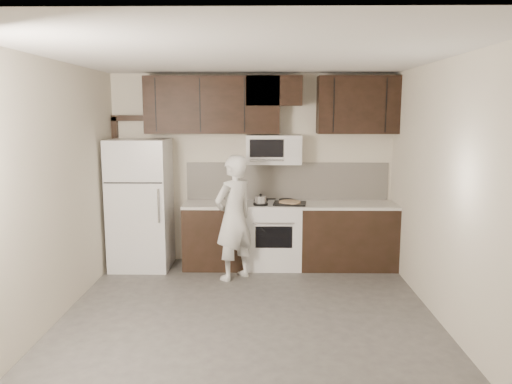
{
  "coord_description": "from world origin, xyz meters",
  "views": [
    {
      "loc": [
        0.16,
        -4.9,
        2.17
      ],
      "look_at": [
        0.07,
        0.9,
        1.23
      ],
      "focal_mm": 35.0,
      "sensor_mm": 36.0,
      "label": 1
    }
  ],
  "objects_px": {
    "microwave": "(274,149)",
    "refrigerator": "(141,204)",
    "stove": "(273,235)",
    "person": "(234,218)"
  },
  "relations": [
    {
      "from": "refrigerator",
      "to": "person",
      "type": "xyz_separation_m",
      "value": [
        1.33,
        -0.49,
        -0.08
      ]
    },
    {
      "from": "refrigerator",
      "to": "stove",
      "type": "bearing_deg",
      "value": 1.51
    },
    {
      "from": "stove",
      "to": "microwave",
      "type": "height_order",
      "value": "microwave"
    },
    {
      "from": "refrigerator",
      "to": "person",
      "type": "relative_size",
      "value": 1.1
    },
    {
      "from": "stove",
      "to": "refrigerator",
      "type": "relative_size",
      "value": 0.52
    },
    {
      "from": "stove",
      "to": "refrigerator",
      "type": "xyz_separation_m",
      "value": [
        -1.85,
        -0.05,
        0.44
      ]
    },
    {
      "from": "microwave",
      "to": "refrigerator",
      "type": "distance_m",
      "value": 2.0
    },
    {
      "from": "microwave",
      "to": "refrigerator",
      "type": "bearing_deg",
      "value": -174.85
    },
    {
      "from": "microwave",
      "to": "refrigerator",
      "type": "xyz_separation_m",
      "value": [
        -1.85,
        -0.17,
        -0.75
      ]
    },
    {
      "from": "microwave",
      "to": "person",
      "type": "height_order",
      "value": "microwave"
    }
  ]
}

